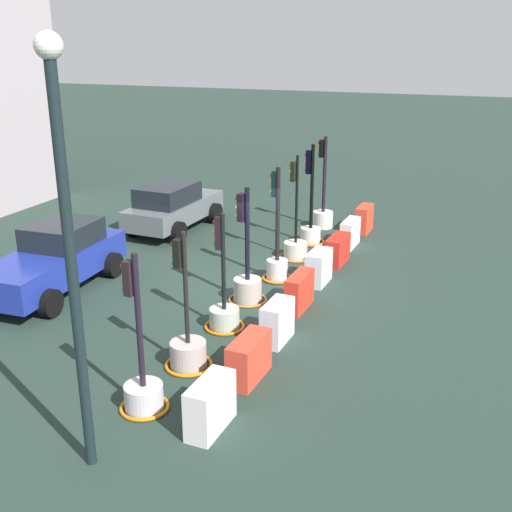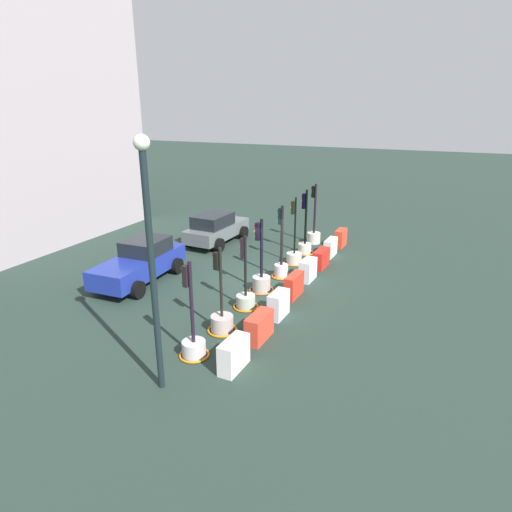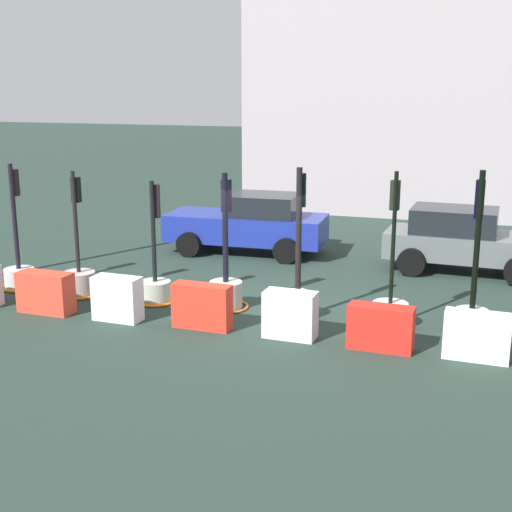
{
  "view_description": "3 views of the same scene",
  "coord_description": "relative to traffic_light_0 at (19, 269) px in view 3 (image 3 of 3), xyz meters",
  "views": [
    {
      "loc": [
        -13.96,
        -5.4,
        6.16
      ],
      "look_at": [
        -1.1,
        -0.33,
        1.3
      ],
      "focal_mm": 43.91,
      "sensor_mm": 36.0,
      "label": 1
    },
    {
      "loc": [
        -15.02,
        -6.19,
        6.8
      ],
      "look_at": [
        -1.02,
        0.14,
        1.46
      ],
      "focal_mm": 30.51,
      "sensor_mm": 36.0,
      "label": 2
    },
    {
      "loc": [
        4.14,
        -13.18,
        4.62
      ],
      "look_at": [
        -0.09,
        -0.21,
        1.23
      ],
      "focal_mm": 48.99,
      "sensor_mm": 36.0,
      "label": 3
    }
  ],
  "objects": [
    {
      "name": "ground_plane",
      "position": [
        5.88,
        0.11,
        -0.45
      ],
      "size": [
        120.0,
        120.0,
        0.0
      ],
      "primitive_type": "plane",
      "color": "#24362E"
    },
    {
      "name": "traffic_light_0",
      "position": [
        0.0,
        0.0,
        0.0
      ],
      "size": [
        0.88,
        0.88,
        2.88
      ],
      "color": "silver",
      "rests_on": "ground_plane"
    },
    {
      "name": "traffic_light_1",
      "position": [
        1.61,
        -0.04,
        -0.04
      ],
      "size": [
        0.96,
        0.96,
        2.78
      ],
      "color": "#B4A8A3",
      "rests_on": "ground_plane"
    },
    {
      "name": "traffic_light_2",
      "position": [
        3.46,
        0.02,
        -0.03
      ],
      "size": [
        0.91,
        0.91,
        2.64
      ],
      "color": "#ADB9A5",
      "rests_on": "ground_plane"
    },
    {
      "name": "traffic_light_3",
      "position": [
        5.05,
        0.12,
        0.05
      ],
      "size": [
        0.96,
        0.96,
        2.86
      ],
      "color": "#B5ACA2",
      "rests_on": "ground_plane"
    },
    {
      "name": "traffic_light_4",
      "position": [
        6.67,
        -0.08,
        0.1
      ],
      "size": [
        0.82,
        0.82,
        3.05
      ],
      "color": "silver",
      "rests_on": "ground_plane"
    },
    {
      "name": "traffic_light_5",
      "position": [
        8.5,
        0.0,
        -0.04
      ],
      "size": [
        0.95,
        0.95,
        3.03
      ],
      "color": "beige",
      "rests_on": "ground_plane"
    },
    {
      "name": "traffic_light_6",
      "position": [
        10.02,
        0.0,
        0.04
      ],
      "size": [
        0.93,
        0.93,
        3.11
      ],
      "color": "silver",
      "rests_on": "ground_plane"
    },
    {
      "name": "construction_barrier_1",
      "position": [
        1.62,
        -1.32,
        -0.02
      ],
      "size": [
        1.17,
        0.51,
        0.85
      ],
      "color": "#E0402C",
      "rests_on": "ground_plane"
    },
    {
      "name": "construction_barrier_2",
      "position": [
        3.27,
        -1.3,
        0.0
      ],
      "size": [
        0.98,
        0.47,
        0.89
      ],
      "color": "white",
      "rests_on": "ground_plane"
    },
    {
      "name": "construction_barrier_3",
      "position": [
        5.06,
        -1.22,
        -0.01
      ],
      "size": [
        1.16,
        0.4,
        0.88
      ],
      "color": "red",
      "rests_on": "ground_plane"
    },
    {
      "name": "construction_barrier_4",
      "position": [
        6.81,
        -1.19,
        -0.0
      ],
      "size": [
        0.99,
        0.5,
        0.88
      ],
      "color": "silver",
      "rests_on": "ground_plane"
    },
    {
      "name": "construction_barrier_5",
      "position": [
        8.5,
        -1.26,
        -0.04
      ],
      "size": [
        1.17,
        0.47,
        0.8
      ],
      "color": "red",
      "rests_on": "ground_plane"
    },
    {
      "name": "construction_barrier_6",
      "position": [
        10.13,
        -1.24,
        -0.02
      ],
      "size": [
        1.11,
        0.4,
        0.84
      ],
      "color": "white",
      "rests_on": "ground_plane"
    },
    {
      "name": "car_blue_estate",
      "position": [
        3.96,
        4.96,
        0.37
      ],
      "size": [
        4.46,
        2.19,
        1.66
      ],
      "color": "navy",
      "rests_on": "ground_plane"
    },
    {
      "name": "car_grey_saloon",
      "position": [
        9.69,
        4.7,
        0.37
      ],
      "size": [
        4.08,
        2.16,
        1.6
      ],
      "color": "#596262",
      "rests_on": "ground_plane"
    },
    {
      "name": "building_main_facade",
      "position": [
        7.09,
        14.63,
        6.59
      ],
      "size": [
        11.53,
        7.09,
        14.01
      ],
      "color": "#AB9FA4",
      "rests_on": "ground_plane"
    }
  ]
}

